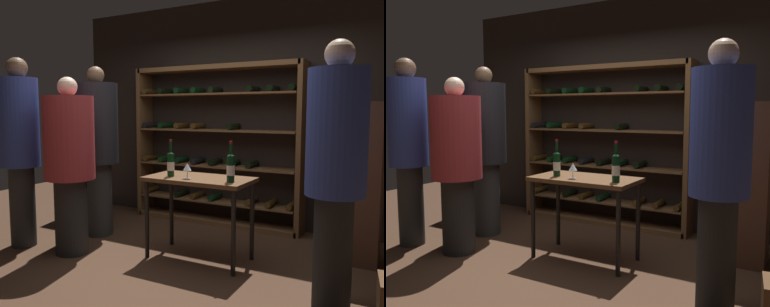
% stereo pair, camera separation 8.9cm
% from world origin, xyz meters
% --- Properties ---
extents(ground_plane, '(9.52, 9.52, 0.00)m').
position_xyz_m(ground_plane, '(0.00, 0.00, 0.00)').
color(ground_plane, '#472D1E').
extents(back_wall, '(5.01, 0.10, 2.93)m').
position_xyz_m(back_wall, '(0.00, 1.76, 1.46)').
color(back_wall, black).
rests_on(back_wall, ground).
extents(wine_rack, '(2.33, 0.32, 2.08)m').
position_xyz_m(wine_rack, '(-0.30, 1.55, 1.04)').
color(wine_rack, brown).
rests_on(wine_rack, ground).
extents(tasting_table, '(1.05, 0.57, 0.83)m').
position_xyz_m(tasting_table, '(0.17, 0.28, 0.73)').
color(tasting_table, brown).
rests_on(tasting_table, ground).
extents(person_guest_blue_shirt, '(0.52, 0.52, 1.83)m').
position_xyz_m(person_guest_blue_shirt, '(-1.08, -0.23, 1.00)').
color(person_guest_blue_shirt, black).
rests_on(person_guest_blue_shirt, ground).
extents(person_guest_khaki, '(0.44, 0.44, 2.00)m').
position_xyz_m(person_guest_khaki, '(1.53, -0.13, 1.11)').
color(person_guest_khaki, black).
rests_on(person_guest_khaki, ground).
extents(person_bystander_dark_jacket, '(0.42, 0.42, 2.06)m').
position_xyz_m(person_bystander_dark_jacket, '(-1.73, -0.32, 1.15)').
color(person_bystander_dark_jacket, '#292929').
rests_on(person_bystander_dark_jacket, ground).
extents(person_bystander_red_print, '(0.50, 0.50, 2.01)m').
position_xyz_m(person_bystander_red_print, '(-1.28, 0.41, 1.11)').
color(person_bystander_red_print, '#2F2F2F').
rests_on(person_bystander_red_print, ground).
extents(display_cabinet, '(0.44, 0.36, 1.58)m').
position_xyz_m(display_cabinet, '(1.56, 0.97, 0.79)').
color(display_cabinet, '#4C2D1E').
rests_on(display_cabinet, ground).
extents(wine_bottle_green_slim, '(0.08, 0.08, 0.38)m').
position_xyz_m(wine_bottle_green_slim, '(0.55, 0.18, 0.97)').
color(wine_bottle_green_slim, black).
rests_on(wine_bottle_green_slim, tasting_table).
extents(wine_bottle_red_label, '(0.07, 0.07, 0.37)m').
position_xyz_m(wine_bottle_red_label, '(-0.11, 0.19, 0.96)').
color(wine_bottle_red_label, black).
rests_on(wine_bottle_red_label, tasting_table).
extents(wine_glass_stemmed_center, '(0.08, 0.08, 0.15)m').
position_xyz_m(wine_glass_stemmed_center, '(0.11, 0.14, 0.94)').
color(wine_glass_stemmed_center, silver).
rests_on(wine_glass_stemmed_center, tasting_table).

